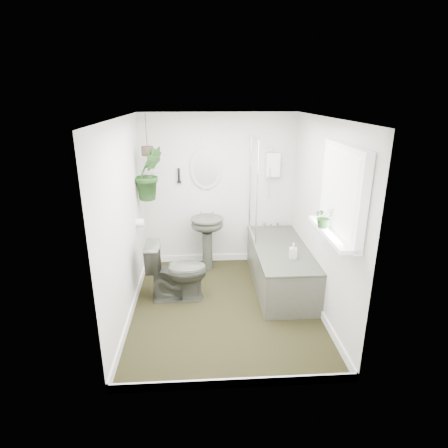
{
  "coord_description": "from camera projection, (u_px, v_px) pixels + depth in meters",
  "views": [
    {
      "loc": [
        -0.27,
        -4.12,
        2.54
      ],
      "look_at": [
        0.0,
        0.15,
        1.05
      ],
      "focal_mm": 30.0,
      "sensor_mm": 36.0,
      "label": 1
    }
  ],
  "objects": [
    {
      "name": "pedestal_sink",
      "position": [
        207.0,
        244.0,
        5.62
      ],
      "size": [
        0.49,
        0.42,
        0.82
      ],
      "primitive_type": null,
      "rotation": [
        0.0,
        0.0,
        0.02
      ],
      "color": "#3C3E34",
      "rests_on": "floor"
    },
    {
      "name": "bathtub",
      "position": [
        280.0,
        266.0,
        5.16
      ],
      "size": [
        0.72,
        1.72,
        0.58
      ],
      "primitive_type": null,
      "color": "#3C3E34",
      "rests_on": "floor"
    },
    {
      "name": "hanging_pot",
      "position": [
        147.0,
        151.0,
        4.97
      ],
      "size": [
        0.16,
        0.16,
        0.12
      ],
      "primitive_type": "cylinder",
      "color": "#3B2B22",
      "rests_on": "ceiling"
    },
    {
      "name": "wall_back",
      "position": [
        219.0,
        191.0,
        5.68
      ],
      "size": [
        2.3,
        0.02,
        2.3
      ],
      "primitive_type": "cube",
      "color": "silver",
      "rests_on": "ground"
    },
    {
      "name": "wall_front",
      "position": [
        236.0,
        276.0,
        3.02
      ],
      "size": [
        2.3,
        0.02,
        2.3
      ],
      "primitive_type": "cube",
      "color": "silver",
      "rests_on": "ground"
    },
    {
      "name": "soap_bottle",
      "position": [
        293.0,
        251.0,
        4.69
      ],
      "size": [
        0.1,
        0.1,
        0.2
      ],
      "primitive_type": "imported",
      "rotation": [
        0.0,
        0.0,
        -0.14
      ],
      "color": "black",
      "rests_on": "bathtub"
    },
    {
      "name": "bath_screen",
      "position": [
        253.0,
        188.0,
        5.27
      ],
      "size": [
        0.04,
        0.72,
        1.4
      ],
      "primitive_type": null,
      "color": "silver",
      "rests_on": "bathtub"
    },
    {
      "name": "skirting",
      "position": [
        225.0,
        303.0,
        4.72
      ],
      "size": [
        2.3,
        2.8,
        0.1
      ],
      "primitive_type": "cube",
      "color": "white",
      "rests_on": "floor"
    },
    {
      "name": "ceiling",
      "position": [
        225.0,
        117.0,
        3.97
      ],
      "size": [
        2.3,
        2.8,
        0.02
      ],
      "primitive_type": "cube",
      "color": "white",
      "rests_on": "ground"
    },
    {
      "name": "floor",
      "position": [
        225.0,
        307.0,
        4.74
      ],
      "size": [
        2.3,
        2.8,
        0.02
      ],
      "primitive_type": "cube",
      "color": "black",
      "rests_on": "ground"
    },
    {
      "name": "wall_left",
      "position": [
        124.0,
        222.0,
        4.28
      ],
      "size": [
        0.02,
        2.8,
        2.3
      ],
      "primitive_type": "cube",
      "color": "silver",
      "rests_on": "ground"
    },
    {
      "name": "wall_right",
      "position": [
        323.0,
        218.0,
        4.42
      ],
      "size": [
        0.02,
        2.8,
        2.3
      ],
      "primitive_type": "cube",
      "color": "silver",
      "rests_on": "ground"
    },
    {
      "name": "hanging_plant",
      "position": [
        149.0,
        173.0,
        5.07
      ],
      "size": [
        0.5,
        0.46,
        0.73
      ],
      "primitive_type": "imported",
      "rotation": [
        0.0,
        0.0,
        0.43
      ],
      "color": "black",
      "rests_on": "ceiling"
    },
    {
      "name": "window_sill",
      "position": [
        331.0,
        233.0,
        3.73
      ],
      "size": [
        0.18,
        1.0,
        0.04
      ],
      "primitive_type": "cube",
      "color": "white",
      "rests_on": "wall_right"
    },
    {
      "name": "window_recess",
      "position": [
        343.0,
        192.0,
        3.59
      ],
      "size": [
        0.08,
        1.0,
        0.9
      ],
      "primitive_type": "cube",
      "color": "white",
      "rests_on": "wall_right"
    },
    {
      "name": "window_blinds",
      "position": [
        338.0,
        192.0,
        3.59
      ],
      "size": [
        0.01,
        0.86,
        0.76
      ],
      "primitive_type": "cube",
      "color": "white",
      "rests_on": "wall_right"
    },
    {
      "name": "toilet_roll_holder",
      "position": [
        140.0,
        223.0,
        5.03
      ],
      "size": [
        0.11,
        0.11,
        0.11
      ],
      "primitive_type": "cylinder",
      "rotation": [
        0.0,
        1.57,
        0.0
      ],
      "color": "white",
      "rests_on": "wall_left"
    },
    {
      "name": "sill_plant",
      "position": [
        324.0,
        217.0,
        3.79
      ],
      "size": [
        0.22,
        0.2,
        0.22
      ],
      "primitive_type": "imported",
      "rotation": [
        0.0,
        0.0,
        0.17
      ],
      "color": "black",
      "rests_on": "window_sill"
    },
    {
      "name": "wall_sconce",
      "position": [
        179.0,
        176.0,
        5.52
      ],
      "size": [
        0.04,
        0.04,
        0.22
      ],
      "primitive_type": "cylinder",
      "color": "black",
      "rests_on": "wall_back"
    },
    {
      "name": "shower_box",
      "position": [
        273.0,
        165.0,
        5.53
      ],
      "size": [
        0.2,
        0.1,
        0.35
      ],
      "primitive_type": "cube",
      "color": "white",
      "rests_on": "wall_back"
    },
    {
      "name": "toilet",
      "position": [
        177.0,
        270.0,
        4.81
      ],
      "size": [
        0.78,
        0.45,
        0.79
      ],
      "primitive_type": "imported",
      "rotation": [
        0.0,
        0.0,
        1.59
      ],
      "color": "#3C3E34",
      "rests_on": "floor"
    },
    {
      "name": "oval_mirror",
      "position": [
        206.0,
        168.0,
        5.52
      ],
      "size": [
        0.46,
        0.03,
        0.62
      ],
      "primitive_type": "ellipsoid",
      "color": "beige",
      "rests_on": "wall_back"
    }
  ]
}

